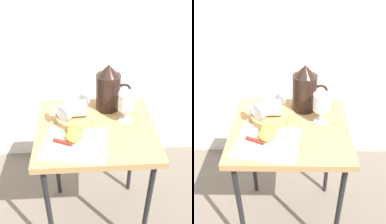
# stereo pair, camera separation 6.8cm
# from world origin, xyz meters

# --- Properties ---
(ground_plane) EXTENTS (6.00, 6.00, 0.00)m
(ground_plane) POSITION_xyz_m (0.00, 0.00, 0.00)
(ground_plane) COLOR #665B51
(curtain_drape) EXTENTS (2.40, 0.03, 2.16)m
(curtain_drape) POSITION_xyz_m (0.00, 0.59, 1.08)
(curtain_drape) COLOR white
(curtain_drape) RESTS_ON ground_plane
(table) EXTENTS (0.52, 0.47, 0.67)m
(table) POSITION_xyz_m (0.00, 0.00, 0.60)
(table) COLOR #AD8451
(table) RESTS_ON ground_plane
(linen_napkin) EXTENTS (0.29, 0.25, 0.00)m
(linen_napkin) POSITION_xyz_m (-0.09, -0.11, 0.67)
(linen_napkin) COLOR silver
(linen_napkin) RESTS_ON table
(basket_tray) EXTENTS (0.17, 0.17, 0.03)m
(basket_tray) POSITION_xyz_m (-0.09, 0.05, 0.68)
(basket_tray) COLOR #AD8451
(basket_tray) RESTS_ON table
(pitcher) EXTENTS (0.17, 0.12, 0.23)m
(pitcher) POSITION_xyz_m (0.07, 0.15, 0.76)
(pitcher) COLOR black
(pitcher) RESTS_ON table
(wine_glass_upright) EXTENTS (0.08, 0.08, 0.14)m
(wine_glass_upright) POSITION_xyz_m (0.14, 0.04, 0.76)
(wine_glass_upright) COLOR silver
(wine_glass_upright) RESTS_ON table
(wine_glass_tipped_near) EXTENTS (0.15, 0.08, 0.07)m
(wine_glass_tipped_near) POSITION_xyz_m (-0.08, 0.04, 0.74)
(wine_glass_tipped_near) COLOR silver
(wine_glass_tipped_near) RESTS_ON basket_tray
(wine_glass_tipped_far) EXTENTS (0.15, 0.16, 0.07)m
(wine_glass_tipped_far) POSITION_xyz_m (-0.11, 0.04, 0.74)
(wine_glass_tipped_far) COLOR silver
(wine_glass_tipped_far) RESTS_ON basket_tray
(apple_half_left) EXTENTS (0.07, 0.07, 0.04)m
(apple_half_left) POSITION_xyz_m (-0.09, -0.05, 0.69)
(apple_half_left) COLOR #B29938
(apple_half_left) RESTS_ON linen_napkin
(apple_half_right) EXTENTS (0.07, 0.07, 0.04)m
(apple_half_right) POSITION_xyz_m (-0.09, -0.09, 0.69)
(apple_half_right) COLOR #B29938
(apple_half_right) RESTS_ON linen_napkin
(knife) EXTENTS (0.22, 0.11, 0.01)m
(knife) POSITION_xyz_m (-0.10, -0.12, 0.68)
(knife) COLOR silver
(knife) RESTS_ON linen_napkin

